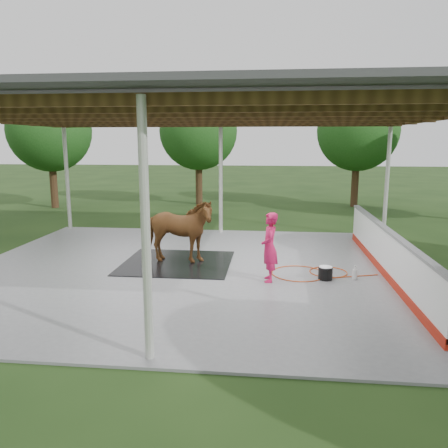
# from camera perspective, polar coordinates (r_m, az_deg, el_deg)

# --- Properties ---
(ground) EXTENTS (100.00, 100.00, 0.00)m
(ground) POSITION_cam_1_polar(r_m,az_deg,el_deg) (11.30, -3.16, -6.12)
(ground) COLOR #1E3814
(concrete_slab) EXTENTS (12.00, 10.00, 0.05)m
(concrete_slab) POSITION_cam_1_polar(r_m,az_deg,el_deg) (11.29, -3.16, -6.00)
(concrete_slab) COLOR slate
(concrete_slab) RESTS_ON ground
(pavilion_structure) EXTENTS (12.60, 10.60, 4.05)m
(pavilion_structure) POSITION_cam_1_polar(r_m,az_deg,el_deg) (10.84, -3.38, 14.38)
(pavilion_structure) COLOR beige
(pavilion_structure) RESTS_ON ground
(dasher_board) EXTENTS (0.16, 8.00, 1.15)m
(dasher_board) POSITION_cam_1_polar(r_m,az_deg,el_deg) (11.35, 20.42, -3.61)
(dasher_board) COLOR #A71D0D
(dasher_board) RESTS_ON concrete_slab
(tree_belt) EXTENTS (28.00, 28.00, 5.80)m
(tree_belt) POSITION_cam_1_polar(r_m,az_deg,el_deg) (11.67, -1.13, 13.26)
(tree_belt) COLOR #382314
(tree_belt) RESTS_ON ground
(rubber_mat) EXTENTS (2.86, 2.68, 0.02)m
(rubber_mat) POSITION_cam_1_polar(r_m,az_deg,el_deg) (11.86, -6.15, -5.04)
(rubber_mat) COLOR black
(rubber_mat) RESTS_ON concrete_slab
(horse) EXTENTS (2.06, 0.98, 1.72)m
(horse) POSITION_cam_1_polar(r_m,az_deg,el_deg) (11.65, -6.23, -0.93)
(horse) COLOR brown
(horse) RESTS_ON rubber_mat
(handler) EXTENTS (0.44, 0.62, 1.62)m
(handler) POSITION_cam_1_polar(r_m,az_deg,el_deg) (10.18, 5.96, -3.03)
(handler) COLOR #C4144B
(handler) RESTS_ON concrete_slab
(wash_bucket) EXTENTS (0.34, 0.34, 0.31)m
(wash_bucket) POSITION_cam_1_polar(r_m,az_deg,el_deg) (10.67, 13.11, -6.23)
(wash_bucket) COLOR black
(wash_bucket) RESTS_ON concrete_slab
(soap_bottle_a) EXTENTS (0.18, 0.18, 0.34)m
(soap_bottle_a) POSITION_cam_1_polar(r_m,az_deg,el_deg) (10.84, 16.72, -6.10)
(soap_bottle_a) COLOR silver
(soap_bottle_a) RESTS_ON concrete_slab
(soap_bottle_b) EXTENTS (0.13, 0.13, 0.20)m
(soap_bottle_b) POSITION_cam_1_polar(r_m,az_deg,el_deg) (10.81, 13.35, -6.36)
(soap_bottle_b) COLOR #338CD8
(soap_bottle_b) RESTS_ON concrete_slab
(hose_coil) EXTENTS (2.60, 1.34, 0.02)m
(hose_coil) POSITION_cam_1_polar(r_m,az_deg,el_deg) (11.10, 11.02, -6.29)
(hose_coil) COLOR #C4410E
(hose_coil) RESTS_ON concrete_slab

